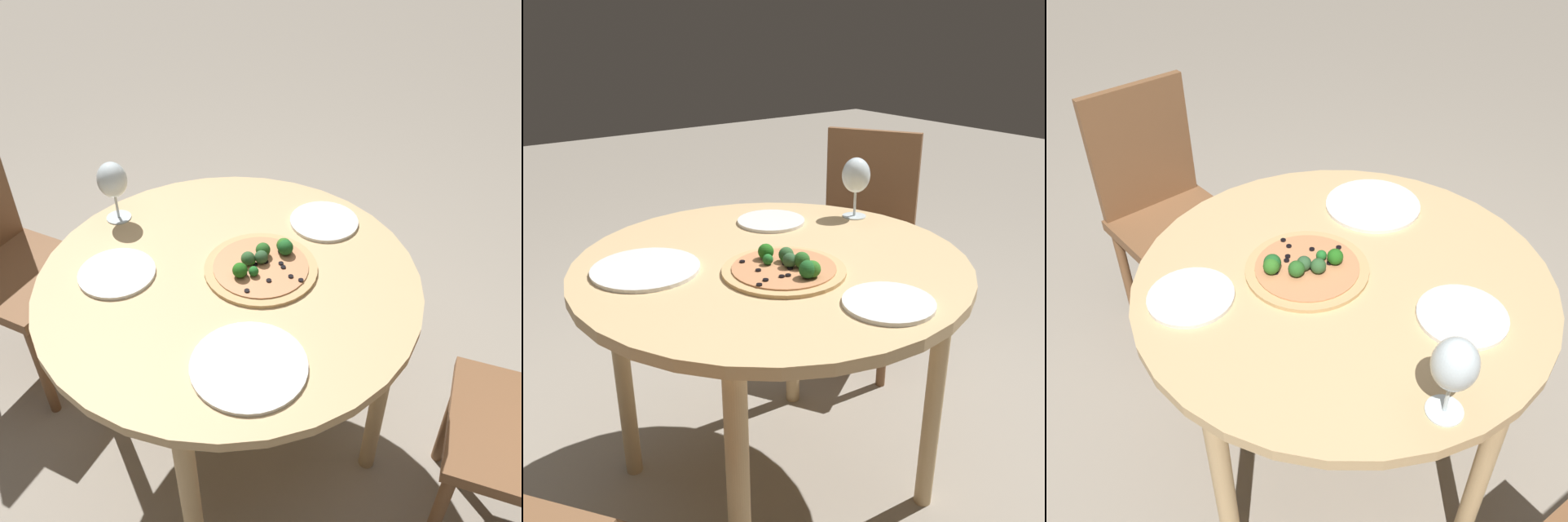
{
  "view_description": "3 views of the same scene",
  "coord_description": "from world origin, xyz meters",
  "views": [
    {
      "loc": [
        1.02,
        -0.58,
        1.76
      ],
      "look_at": [
        0.03,
        0.09,
        0.78
      ],
      "focal_mm": 40.0,
      "sensor_mm": 36.0,
      "label": 1
    },
    {
      "loc": [
        0.81,
        1.14,
        1.32
      ],
      "look_at": [
        0.03,
        0.09,
        0.78
      ],
      "focal_mm": 40.0,
      "sensor_mm": 36.0,
      "label": 2
    },
    {
      "loc": [
        -1.07,
        0.19,
        1.67
      ],
      "look_at": [
        0.03,
        0.09,
        0.78
      ],
      "focal_mm": 40.0,
      "sensor_mm": 36.0,
      "label": 3
    }
  ],
  "objects": [
    {
      "name": "wine_glass",
      "position": [
        -0.42,
        -0.13,
        0.88
      ],
      "size": [
        0.09,
        0.09,
        0.19
      ],
      "color": "silver",
      "rests_on": "dining_table"
    },
    {
      "name": "dining_table",
      "position": [
        0.0,
        0.0,
        0.67
      ],
      "size": [
        1.02,
        1.02,
        0.75
      ],
      "color": "tan",
      "rests_on": "ground_plane"
    },
    {
      "name": "pizza",
      "position": [
        0.02,
        0.09,
        0.77
      ],
      "size": [
        0.31,
        0.31,
        0.06
      ],
      "color": "tan",
      "rests_on": "dining_table"
    },
    {
      "name": "ground_plane",
      "position": [
        0.0,
        0.0,
        0.0
      ],
      "size": [
        12.0,
        12.0,
        0.0
      ],
      "primitive_type": "plane",
      "color": "gray"
    },
    {
      "name": "plate_side",
      "position": [
        0.29,
        -0.13,
        0.76
      ],
      "size": [
        0.27,
        0.27,
        0.01
      ],
      "color": "silver",
      "rests_on": "dining_table"
    },
    {
      "name": "plate_far",
      "position": [
        -0.17,
        -0.24,
        0.76
      ],
      "size": [
        0.21,
        0.21,
        0.01
      ],
      "color": "silver",
      "rests_on": "dining_table"
    },
    {
      "name": "plate_near",
      "position": [
        -0.05,
        0.37,
        0.76
      ],
      "size": [
        0.2,
        0.2,
        0.01
      ],
      "color": "silver",
      "rests_on": "dining_table"
    },
    {
      "name": "chair_2",
      "position": [
        -0.77,
        -0.45,
        0.5
      ],
      "size": [
        0.55,
        0.55,
        0.93
      ],
      "rotation": [
        0.0,
        0.0,
        -4.18
      ],
      "color": "brown",
      "rests_on": "ground_plane"
    }
  ]
}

